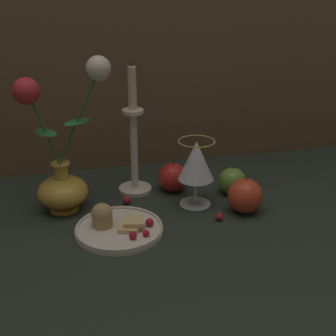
{
  "coord_description": "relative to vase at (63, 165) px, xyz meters",
  "views": [
    {
      "loc": [
        -0.2,
        -0.96,
        0.53
      ],
      "look_at": [
        0.04,
        0.03,
        0.1
      ],
      "focal_mm": 50.0,
      "sensor_mm": 36.0,
      "label": 1
    }
  ],
  "objects": [
    {
      "name": "ground_plane",
      "position": [
        0.2,
        -0.07,
        -0.12
      ],
      "size": [
        2.4,
        2.4,
        0.0
      ],
      "primitive_type": "plane",
      "color": "#232D23",
      "rests_on": "ground"
    },
    {
      "name": "vase",
      "position": [
        0.0,
        0.0,
        0.0
      ],
      "size": [
        0.21,
        0.12,
        0.36
      ],
      "color": "gold",
      "rests_on": "ground_plane"
    },
    {
      "name": "plate_with_pastries",
      "position": [
        0.1,
        -0.14,
        -0.1
      ],
      "size": [
        0.19,
        0.19,
        0.06
      ],
      "color": "silver",
      "rests_on": "ground_plane"
    },
    {
      "name": "wine_glass",
      "position": [
        0.31,
        -0.05,
        -0.01
      ],
      "size": [
        0.09,
        0.09,
        0.17
      ],
      "color": "silver",
      "rests_on": "ground_plane"
    },
    {
      "name": "candlestick",
      "position": [
        0.18,
        0.06,
        0.01
      ],
      "size": [
        0.08,
        0.08,
        0.33
      ],
      "color": "silver",
      "rests_on": "ground_plane"
    },
    {
      "name": "apple_beside_vase",
      "position": [
        0.42,
        -0.02,
        -0.08
      ],
      "size": [
        0.07,
        0.07,
        0.08
      ],
      "color": "#669938",
      "rests_on": "ground_plane"
    },
    {
      "name": "apple_near_glass",
      "position": [
        0.28,
        0.04,
        -0.08
      ],
      "size": [
        0.08,
        0.08,
        0.09
      ],
      "color": "red",
      "rests_on": "ground_plane"
    },
    {
      "name": "apple_at_table_edge",
      "position": [
        0.41,
        -0.11,
        -0.07
      ],
      "size": [
        0.08,
        0.08,
        0.1
      ],
      "color": "#D14223",
      "rests_on": "ground_plane"
    },
    {
      "name": "berry_near_plate",
      "position": [
        0.34,
        -0.14,
        -0.11
      ],
      "size": [
        0.02,
        0.02,
        0.02
      ],
      "primitive_type": "sphere",
      "color": "#AD192D",
      "rests_on": "ground_plane"
    },
    {
      "name": "berry_front_center",
      "position": [
        0.15,
        -0.01,
        -0.11
      ],
      "size": [
        0.02,
        0.02,
        0.02
      ],
      "primitive_type": "sphere",
      "color": "#AD192D",
      "rests_on": "ground_plane"
    }
  ]
}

